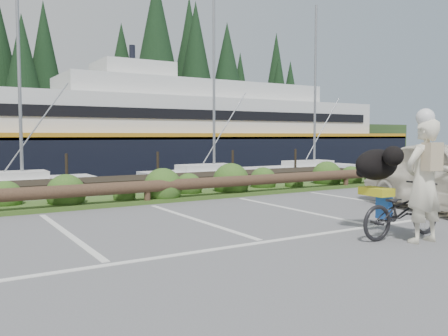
# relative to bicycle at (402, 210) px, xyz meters

# --- Properties ---
(ground) EXTENTS (72.00, 72.00, 0.00)m
(ground) POSITION_rel_bicycle_xyz_m (-2.20, 1.32, -0.47)
(ground) COLOR #59595B
(vegetation_strip) EXTENTS (34.00, 1.60, 0.10)m
(vegetation_strip) POSITION_rel_bicycle_xyz_m (-2.20, 6.62, -0.42)
(vegetation_strip) COLOR #3D5B21
(vegetation_strip) RESTS_ON ground
(log_rail) EXTENTS (32.00, 0.30, 0.60)m
(log_rail) POSITION_rel_bicycle_xyz_m (-2.20, 5.92, -0.47)
(log_rail) COLOR #443021
(log_rail) RESTS_ON ground
(bicycle) EXTENTS (1.81, 0.70, 0.94)m
(bicycle) POSITION_rel_bicycle_xyz_m (0.00, 0.00, 0.00)
(bicycle) COLOR black
(bicycle) RESTS_ON ground
(cyclist) EXTENTS (0.75, 0.51, 2.01)m
(cyclist) POSITION_rel_bicycle_xyz_m (-0.02, -0.42, 0.54)
(cyclist) COLOR beige
(cyclist) RESTS_ON ground
(dog) EXTENTS (0.51, 0.99, 0.56)m
(dog) POSITION_rel_bicycle_xyz_m (0.02, 0.57, 0.75)
(dog) COLOR black
(dog) RESTS_ON bicycle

